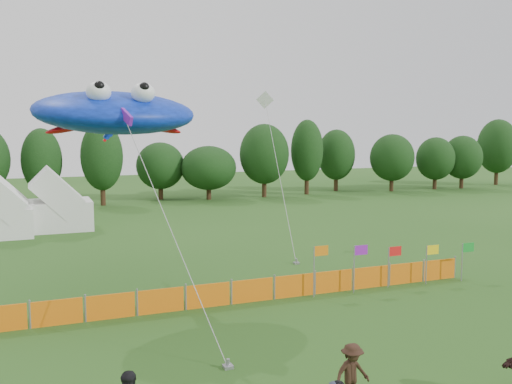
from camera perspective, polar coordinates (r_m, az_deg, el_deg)
name	(u,v)px	position (r m, az deg, el deg)	size (l,w,h in m)	color
treeline	(127,162)	(58.69, -12.74, 2.99)	(104.57, 8.78, 8.36)	#382314
tent_left	(5,213)	(43.23, -23.83, -1.91)	(3.73, 3.73, 3.29)	white
tent_right	(57,206)	(44.78, -19.31, -1.30)	(5.01, 4.01, 3.53)	silver
barrier_fence	(252,291)	(25.01, -0.38, -9.83)	(21.90, 0.06, 1.00)	orange
flag_row	(392,259)	(27.60, 13.42, -6.55)	(8.73, 0.48, 2.30)	gray
spectator_c	(352,374)	(16.44, 9.58, -17.49)	(1.10, 0.63, 1.70)	black
stingray_kite	(116,113)	(24.96, -13.86, 7.64)	(7.76, 17.16, 9.36)	#0F36DE
small_kite_white	(273,140)	(37.39, 1.66, 5.26)	(2.57, 9.24, 10.08)	silver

